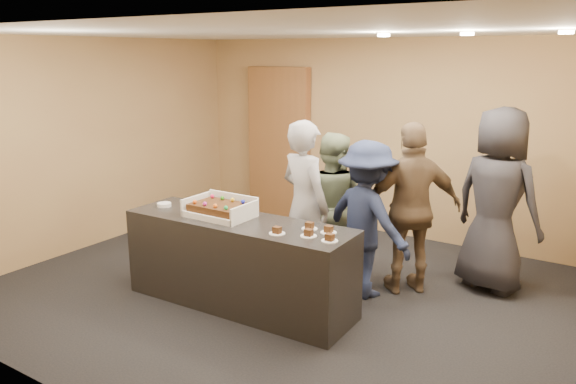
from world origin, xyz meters
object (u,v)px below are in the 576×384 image
(person_dark_suit, at_px, (497,200))
(sheet_cake, at_px, (220,207))
(plate_stack, at_px, (164,205))
(person_brown_extra, at_px, (412,209))
(person_navy_man, at_px, (367,220))
(cake_box, at_px, (221,211))
(person_sage_man, at_px, (331,205))
(serving_counter, at_px, (239,263))
(person_server_grey, at_px, (305,206))
(storage_cabinet, at_px, (279,143))

(person_dark_suit, bearing_deg, sheet_cake, 56.06)
(plate_stack, height_order, person_brown_extra, person_brown_extra)
(person_navy_man, height_order, person_brown_extra, person_brown_extra)
(cake_box, distance_m, sheet_cake, 0.06)
(plate_stack, bearing_deg, person_brown_extra, 29.79)
(person_sage_man, bearing_deg, cake_box, 49.81)
(serving_counter, height_order, sheet_cake, sheet_cake)
(person_server_grey, height_order, person_navy_man, person_server_grey)
(person_server_grey, bearing_deg, person_navy_man, -145.38)
(serving_counter, bearing_deg, person_brown_extra, 42.59)
(sheet_cake, bearing_deg, person_dark_suit, 38.92)
(plate_stack, relative_size, person_navy_man, 0.09)
(storage_cabinet, bearing_deg, person_brown_extra, -30.67)
(serving_counter, bearing_deg, plate_stack, -179.38)
(serving_counter, relative_size, person_server_grey, 1.31)
(sheet_cake, distance_m, person_brown_extra, 2.00)
(sheet_cake, xyz_separation_m, person_server_grey, (0.54, 0.75, -0.08))
(person_sage_man, bearing_deg, storage_cabinet, -56.13)
(serving_counter, height_order, person_sage_man, person_sage_man)
(storage_cabinet, xyz_separation_m, person_navy_man, (2.46, -2.01, -0.32))
(person_server_grey, bearing_deg, person_brown_extra, -133.61)
(person_navy_man, height_order, person_dark_suit, person_dark_suit)
(storage_cabinet, relative_size, sheet_cake, 4.12)
(serving_counter, distance_m, person_dark_suit, 2.79)
(serving_counter, xyz_separation_m, person_navy_man, (0.95, 0.93, 0.38))
(sheet_cake, relative_size, person_brown_extra, 0.30)
(person_server_grey, height_order, person_brown_extra, person_server_grey)
(person_server_grey, xyz_separation_m, person_dark_suit, (1.72, 1.08, 0.07))
(serving_counter, xyz_separation_m, cake_box, (-0.23, 0.02, 0.49))
(person_server_grey, relative_size, person_navy_man, 1.11)
(sheet_cake, height_order, person_sage_man, person_sage_man)
(serving_counter, bearing_deg, person_server_grey, 65.88)
(cake_box, xyz_separation_m, person_sage_man, (0.60, 1.19, -0.12))
(person_server_grey, bearing_deg, person_dark_suit, -129.12)
(sheet_cake, relative_size, plate_stack, 3.73)
(serving_counter, relative_size, sheet_cake, 4.31)
(sheet_cake, relative_size, person_dark_suit, 0.28)
(storage_cabinet, height_order, person_server_grey, storage_cabinet)
(person_brown_extra, bearing_deg, person_sage_man, -37.97)
(plate_stack, xyz_separation_m, person_sage_man, (1.34, 1.26, -0.09))
(plate_stack, xyz_separation_m, person_dark_suit, (3.01, 1.87, 0.07))
(serving_counter, xyz_separation_m, person_server_grey, (0.31, 0.75, 0.47))
(serving_counter, bearing_deg, storage_cabinet, 115.50)
(cake_box, distance_m, plate_stack, 0.75)
(serving_counter, height_order, cake_box, cake_box)
(storage_cabinet, relative_size, person_dark_suit, 1.16)
(cake_box, bearing_deg, person_dark_suit, 38.56)
(sheet_cake, xyz_separation_m, person_navy_man, (1.19, 0.93, -0.17))
(person_navy_man, distance_m, person_dark_suit, 1.41)
(cake_box, distance_m, person_brown_extra, 1.98)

